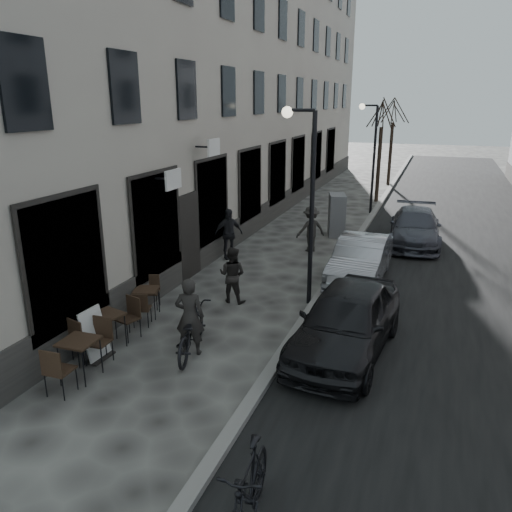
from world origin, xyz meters
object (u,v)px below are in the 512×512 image
Objects in this scene: bistro_set_a at (80,355)px; pedestrian_far at (228,234)px; tree_near at (383,112)px; bistro_set_c at (147,300)px; tree_far at (394,110)px; bistro_set_b at (107,327)px; utility_cabinet at (337,215)px; sign_board at (96,339)px; pedestrian_mid at (311,229)px; streetlamp_near at (306,186)px; car_near at (346,321)px; car_far at (415,227)px; car_mid at (361,259)px; pedestrian_near at (232,275)px; moped at (248,492)px; streetlamp_far at (371,146)px; bicycle at (190,331)px.

pedestrian_far is (-0.35, 8.16, 0.38)m from bistro_set_a.
tree_near is 3.79× the size of bistro_set_c.
tree_far is 26.74m from bistro_set_a.
bistro_set_b is 1.00× the size of utility_cabinet.
sign_board is 0.63× the size of pedestrian_far.
bistro_set_c is 7.41m from pedestrian_mid.
streetlamp_near is 4.93m from bistro_set_c.
bistro_set_a is (-3.08, -5.23, -2.67)m from streetlamp_near.
bistro_set_b is at bearing -129.82° from streetlamp_near.
car_near reaches higher than car_far.
tree_near is at bearing 103.58° from car_far.
pedestrian_mid is at bearing 132.91° from car_mid.
bistro_set_a is 4.80m from pedestrian_near.
moped is (1.86, -14.77, -0.26)m from utility_cabinet.
bistro_set_b is at bearing 100.47° from bistro_set_a.
bistro_set_a reaches higher than bistro_set_c.
bistro_set_b is 11.63m from utility_cabinet.
car_mid is (2.16, -2.46, -0.16)m from pedestrian_mid.
streetlamp_near reaches higher than bistro_set_b.
bistro_set_c is 0.87× the size of pedestrian_far.
pedestrian_far reaches higher than bistro_set_c.
streetlamp_near is at bearing -160.50° from pedestrian_near.
car_mid reaches higher than car_far.
car_near is (2.15, -9.68, -0.09)m from utility_cabinet.
streetlamp_far is 10.11m from car_mid.
utility_cabinet is 0.88× the size of moped.
bistro_set_c is 0.92× the size of pedestrian_mid.
car_near is 5.10m from moped.
sign_board is at bearing 69.74° from pedestrian_near.
streetlamp_far reaches higher than pedestrian_near.
car_mid is at bearing -108.49° from car_far.
moped is at bearing -108.88° from pedestrian_far.
car_far is (5.55, 12.25, 0.16)m from bistro_set_a.
moped is at bearing -80.16° from streetlamp_near.
bistro_set_a is 1.09× the size of bistro_set_c.
bistro_set_b is 6.96m from pedestrian_far.
pedestrian_near is 0.34× the size of car_far.
pedestrian_near is at bearing -97.91° from bicycle.
moped reaches higher than bicycle.
pedestrian_far is at bearing -0.47° from pedestrian_mid.
car_far is at bearing 63.77° from bistro_set_a.
pedestrian_mid reaches higher than car_far.
car_mid is at bearing 69.08° from bistro_set_b.
car_mid is at bearing 59.35° from sign_board.
tree_near reaches higher than bistro_set_a.
tree_far reaches higher than utility_cabinet.
tree_far is (0.07, 21.00, 1.50)m from streetlamp_near.
car_far is at bearing -8.56° from pedestrian_far.
pedestrian_mid is at bearing 101.78° from streetlamp_near.
car_far is at bearing 79.70° from moped.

